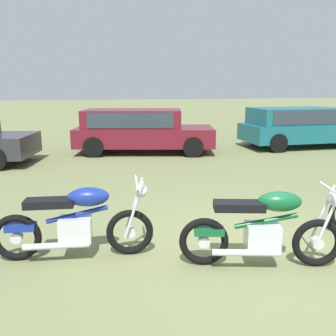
{
  "coord_description": "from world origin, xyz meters",
  "views": [
    {
      "loc": [
        -2.14,
        -4.06,
        2.16
      ],
      "look_at": [
        -0.64,
        2.23,
        0.69
      ],
      "focal_mm": 38.24,
      "sensor_mm": 36.0,
      "label": 1
    }
  ],
  "objects": [
    {
      "name": "car_burgundy",
      "position": [
        -0.33,
        7.74,
        0.84
      ],
      "size": [
        4.81,
        2.78,
        1.43
      ],
      "rotation": [
        0.0,
        0.0,
        -0.23
      ],
      "color": "maroon",
      "rests_on": "ground"
    },
    {
      "name": "motorcycle_blue",
      "position": [
        -2.29,
        0.37,
        0.48
      ],
      "size": [
        2.03,
        0.64,
        1.02
      ],
      "rotation": [
        0.0,
        0.0,
        -0.11
      ],
      "color": "black",
      "rests_on": "ground"
    },
    {
      "name": "ground_plane",
      "position": [
        0.0,
        0.0,
        0.0
      ],
      "size": [
        120.0,
        120.0,
        0.0
      ],
      "primitive_type": "plane",
      "color": "olive"
    },
    {
      "name": "car_teal",
      "position": [
        5.49,
        7.47,
        0.83
      ],
      "size": [
        4.4,
        1.94,
        1.43
      ],
      "rotation": [
        0.0,
        0.0,
        -0.01
      ],
      "color": "#19606B",
      "rests_on": "ground"
    },
    {
      "name": "motorcycle_green",
      "position": [
        -0.07,
        -0.39,
        0.48
      ],
      "size": [
        1.94,
        0.82,
        1.02
      ],
      "rotation": [
        0.0,
        0.0,
        -0.26
      ],
      "color": "black",
      "rests_on": "ground"
    }
  ]
}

